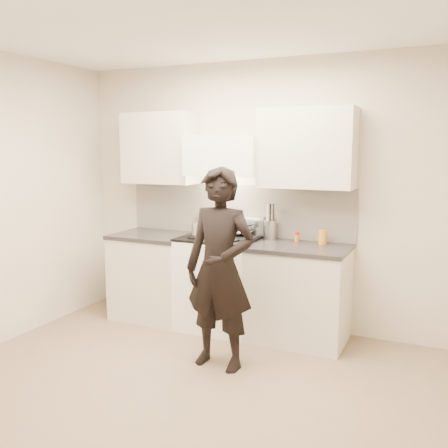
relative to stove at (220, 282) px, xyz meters
The scene contains 11 objects.
ground_plane 1.53m from the stove, 78.12° to the right, with size 4.00×4.00×0.00m, color #826A51.
room_shell 1.56m from the stove, 77.04° to the right, with size 4.04×3.54×2.70m.
stove is the anchor object (origin of this frame).
counter_right 0.83m from the stove, ahead, with size 0.92×0.67×0.92m.
counter_left 0.78m from the stove, behind, with size 0.82×0.67×0.92m.
wok 0.61m from the stove, 30.87° to the left, with size 0.33×0.39×0.27m.
stock_pot 0.58m from the stove, 142.52° to the right, with size 0.29×0.27×0.14m.
utensil_crock 0.75m from the stove, 24.97° to the left, with size 0.14×0.14×0.36m.
spice_jar 0.91m from the stove, 15.33° to the left, with size 0.04×0.04×0.09m.
oil_glass 1.14m from the stove, ahead, with size 0.08×0.08×0.14m.
person 0.99m from the stove, 64.86° to the right, with size 0.61×0.40×1.68m, color black.
Camera 1 is at (1.79, -3.05, 1.83)m, focal length 40.00 mm.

